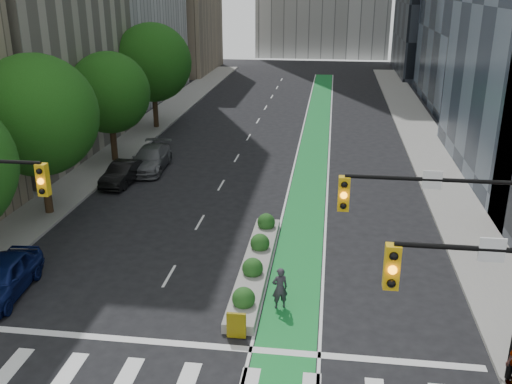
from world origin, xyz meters
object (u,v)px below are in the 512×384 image
(parked_car_left_near, at_px, (2,277))
(parked_car_left_mid, at_px, (123,173))
(cyclist, at_px, (280,288))
(median_planter, at_px, (256,263))
(parked_car_left_far, at_px, (150,159))

(parked_car_left_near, height_order, parked_car_left_mid, parked_car_left_near)
(cyclist, relative_size, parked_car_left_mid, 0.42)
(cyclist, relative_size, parked_car_left_near, 0.37)
(median_planter, distance_m, parked_car_left_far, 16.26)
(parked_car_left_near, relative_size, parked_car_left_far, 0.87)
(cyclist, xyz_separation_m, parked_car_left_near, (-11.32, -0.51, -0.08))
(parked_car_left_near, xyz_separation_m, parked_car_left_mid, (0.01, 13.92, -0.11))
(median_planter, relative_size, parked_car_left_far, 1.91)
(cyclist, height_order, parked_car_left_near, cyclist)
(parked_car_left_near, relative_size, parked_car_left_mid, 1.12)
(cyclist, bearing_deg, parked_car_left_near, -19.01)
(median_planter, xyz_separation_m, parked_car_left_mid, (-9.96, 10.45, 0.32))
(parked_car_left_far, bearing_deg, median_planter, -59.46)
(median_planter, height_order, parked_car_left_far, parked_car_left_far)
(parked_car_left_near, distance_m, parked_car_left_far, 16.96)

